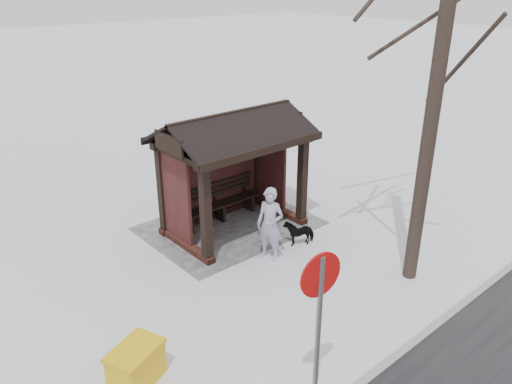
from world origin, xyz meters
TOP-DOWN VIEW (x-y plane):
  - ground at (0.00, 0.00)m, footprint 120.00×120.00m
  - kerb at (0.00, 5.50)m, footprint 120.00×0.15m
  - trampled_patch at (0.00, -0.20)m, footprint 4.20×3.20m
  - bus_shelter at (0.00, -0.16)m, footprint 3.60×2.40m
  - pedestrian at (0.30, 1.67)m, footprint 0.63×0.75m
  - dog at (-0.71, 1.61)m, footprint 0.79×0.57m
  - grit_bin at (4.47, 3.12)m, footprint 1.03×0.87m
  - road_sign at (2.70, 5.28)m, footprint 0.68×0.13m

SIDE VIEW (x-z plane):
  - ground at x=0.00m, z-range 0.00..0.00m
  - trampled_patch at x=0.00m, z-range 0.00..0.02m
  - kerb at x=0.00m, z-range -0.02..0.04m
  - dog at x=-0.71m, z-range 0.00..0.61m
  - grit_bin at x=4.47m, z-range 0.00..0.67m
  - pedestrian at x=0.30m, z-range 0.00..1.74m
  - road_sign at x=2.70m, z-range 0.56..3.22m
  - bus_shelter at x=0.00m, z-range 0.62..3.71m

